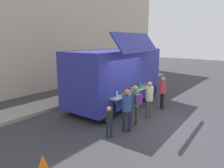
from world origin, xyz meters
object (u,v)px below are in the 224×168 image
at_px(customer_mid_with_backpack, 135,101).
at_px(food_truck_main, 116,76).
at_px(customer_rear_waiting, 127,107).
at_px(traffic_cone_orange, 43,165).
at_px(customer_extra_browsing, 163,90).
at_px(child_near_queue, 109,119).
at_px(trash_bin, 120,80).
at_px(customer_front_ordering, 149,97).

bearing_deg(customer_mid_with_backpack, food_truck_main, -7.31).
bearing_deg(customer_rear_waiting, food_truck_main, 13.26).
bearing_deg(traffic_cone_orange, customer_extra_browsing, -1.30).
distance_m(customer_mid_with_backpack, child_near_queue, 1.47).
relative_size(customer_mid_with_backpack, child_near_queue, 1.44).
bearing_deg(trash_bin, customer_front_ordering, -131.84).
bearing_deg(child_near_queue, food_truck_main, -0.32).
relative_size(traffic_cone_orange, customer_rear_waiting, 0.35).
xyz_separation_m(customer_mid_with_backpack, customer_extra_browsing, (2.53, 0.03, -0.03)).
xyz_separation_m(food_truck_main, child_near_queue, (-3.00, -1.99, -0.88)).
xyz_separation_m(traffic_cone_orange, customer_rear_waiting, (3.34, -0.22, 0.68)).
bearing_deg(customer_front_ordering, child_near_queue, 88.00).
bearing_deg(customer_mid_with_backpack, traffic_cone_orange, 116.44).
xyz_separation_m(food_truck_main, traffic_cone_orange, (-5.57, -1.96, -1.27)).
xyz_separation_m(customer_front_ordering, customer_mid_with_backpack, (-1.04, 0.05, 0.03)).
distance_m(traffic_cone_orange, customer_extra_browsing, 6.57).
bearing_deg(child_near_queue, customer_mid_with_backpack, -39.87).
height_order(customer_front_ordering, child_near_queue, customer_front_ordering).
height_order(customer_extra_browsing, child_near_queue, customer_extra_browsing).
relative_size(customer_mid_with_backpack, customer_rear_waiting, 1.01).
distance_m(food_truck_main, customer_front_ordering, 2.33).
distance_m(traffic_cone_orange, customer_front_ordering, 5.08).
bearing_deg(food_truck_main, customer_mid_with_backpack, -128.82).
bearing_deg(food_truck_main, customer_rear_waiting, -138.15).
bearing_deg(customer_mid_with_backpack, customer_extra_browsing, -60.30).
height_order(customer_mid_with_backpack, child_near_queue, customer_mid_with_backpack).
relative_size(customer_rear_waiting, child_near_queue, 1.43).
relative_size(traffic_cone_orange, customer_extra_browsing, 0.35).
height_order(customer_front_ordering, customer_mid_with_backpack, customer_mid_with_backpack).
relative_size(food_truck_main, customer_mid_with_backpack, 3.47).
bearing_deg(customer_mid_with_backpack, child_near_queue, 113.00).
height_order(customer_front_ordering, customer_extra_browsing, customer_front_ordering).
bearing_deg(trash_bin, customer_mid_with_backpack, -138.68).
bearing_deg(traffic_cone_orange, customer_mid_with_backpack, -2.57).
bearing_deg(child_near_queue, customer_extra_browsing, -35.59).
xyz_separation_m(food_truck_main, trash_bin, (3.50, 2.32, -1.07)).
height_order(trash_bin, child_near_queue, child_near_queue).
bearing_deg(customer_rear_waiting, customer_extra_browsing, -29.78).
distance_m(trash_bin, child_near_queue, 7.80).
bearing_deg(traffic_cone_orange, customer_rear_waiting, -3.80).
bearing_deg(child_near_queue, customer_front_ordering, -38.45).
height_order(customer_rear_waiting, child_near_queue, customer_rear_waiting).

